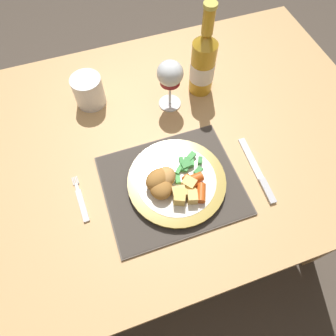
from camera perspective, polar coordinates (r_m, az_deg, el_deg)
ground_plane at (r=1.49m, az=-2.75°, el=-11.32°), size 6.00×6.00×0.00m
dining_table at (r=0.90m, az=-4.48°, el=1.45°), size 1.36×0.84×0.74m
placemat at (r=0.75m, az=0.75°, el=-3.24°), size 0.34×0.28×0.01m
dinner_plate at (r=0.74m, az=1.66°, el=-2.60°), size 0.24×0.24×0.02m
breaded_croquettes at (r=0.71m, az=-1.41°, el=-2.58°), size 0.09×0.09×0.05m
green_beans_pile at (r=0.74m, az=3.64°, el=0.46°), size 0.09×0.07×0.02m
glazed_carrots at (r=0.72m, az=5.32°, el=-3.24°), size 0.05×0.08×0.02m
fork at (r=0.76m, az=-16.18°, el=-6.22°), size 0.02×0.13×0.01m
table_knife at (r=0.80m, az=17.01°, el=-1.31°), size 0.03×0.20×0.01m
wine_glass at (r=0.83m, az=0.39°, el=17.16°), size 0.07×0.07×0.15m
bottle at (r=0.88m, az=6.69°, el=19.26°), size 0.07×0.07×0.27m
roast_potatoes at (r=0.70m, az=3.23°, el=-4.70°), size 0.07×0.07×0.03m
drinking_cup at (r=0.91m, az=-14.92°, el=14.09°), size 0.09×0.09×0.09m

